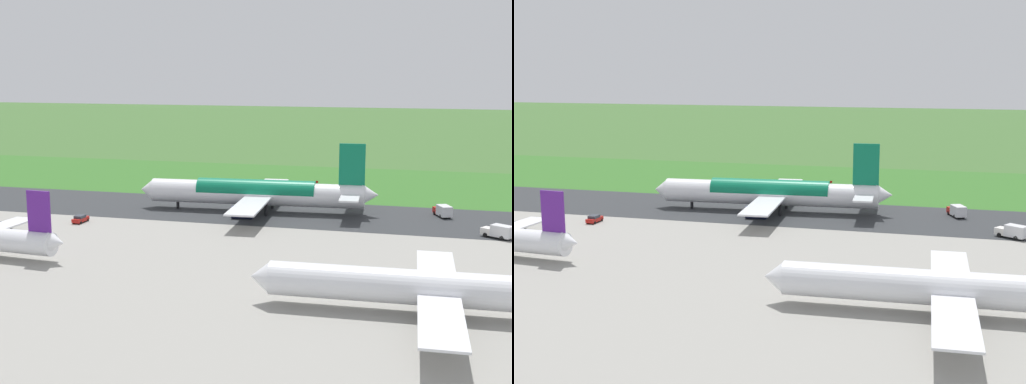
# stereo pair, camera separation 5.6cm
# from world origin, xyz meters

# --- Properties ---
(ground_plane) EXTENTS (800.00, 800.00, 0.00)m
(ground_plane) POSITION_xyz_m (0.00, 0.00, 0.00)
(ground_plane) COLOR #3D662D
(runway_asphalt) EXTENTS (600.00, 28.03, 0.06)m
(runway_asphalt) POSITION_xyz_m (0.00, 0.00, 0.03)
(runway_asphalt) COLOR #2D3033
(runway_asphalt) RESTS_ON ground
(apron_concrete) EXTENTS (440.00, 110.00, 0.05)m
(apron_concrete) POSITION_xyz_m (0.00, 50.70, 0.03)
(apron_concrete) COLOR gray
(apron_concrete) RESTS_ON ground
(grass_verge_foreground) EXTENTS (600.00, 80.00, 0.04)m
(grass_verge_foreground) POSITION_xyz_m (0.00, -32.77, 0.02)
(grass_verge_foreground) COLOR #346B27
(grass_verge_foreground) RESTS_ON ground
(airliner_main) EXTENTS (54.13, 44.27, 15.88)m
(airliner_main) POSITION_xyz_m (-3.30, -0.02, 4.35)
(airliner_main) COLOR white
(airliner_main) RESTS_ON ground
(airliner_parked_near) EXTENTS (48.33, 39.48, 14.12)m
(airliner_parked_near) POSITION_xyz_m (-41.82, 57.56, 3.86)
(airliner_parked_near) COLOR white
(airliner_parked_near) RESTS_ON ground
(service_truck_baggage) EXTENTS (6.08, 5.07, 2.65)m
(service_truck_baggage) POSITION_xyz_m (-53.45, 11.96, 1.40)
(service_truck_baggage) COLOR silver
(service_truck_baggage) RESTS_ON ground
(service_car_followme) EXTENTS (2.00, 4.24, 1.62)m
(service_car_followme) POSITION_xyz_m (29.69, 19.89, 0.84)
(service_car_followme) COLOR #B21914
(service_car_followme) RESTS_ON ground
(service_truck_fuel) EXTENTS (4.29, 6.22, 2.65)m
(service_truck_fuel) POSITION_xyz_m (-43.37, -4.86, 1.40)
(service_truck_fuel) COLOR #B21914
(service_truck_fuel) RESTS_ON ground
(service_car_ops) EXTENTS (2.95, 4.54, 1.62)m
(service_car_ops) POSITION_xyz_m (41.52, 30.05, 0.84)
(service_car_ops) COLOR black
(service_car_ops) RESTS_ON ground
(no_stopping_sign) EXTENTS (0.60, 0.10, 2.89)m
(no_stopping_sign) POSITION_xyz_m (-11.88, -28.18, 1.70)
(no_stopping_sign) COLOR slate
(no_stopping_sign) RESTS_ON ground
(traffic_cone_orange) EXTENTS (0.40, 0.40, 0.55)m
(traffic_cone_orange) POSITION_xyz_m (-8.37, -30.91, 0.28)
(traffic_cone_orange) COLOR orange
(traffic_cone_orange) RESTS_ON ground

